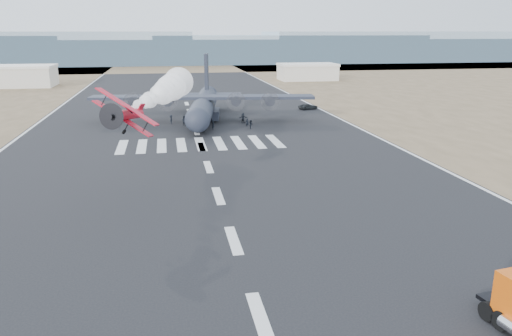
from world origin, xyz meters
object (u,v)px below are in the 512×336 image
object	(u,v)px
support_vehicle	(308,107)
crew_a	(213,125)
aerobatic_biplane	(126,114)
crew_g	(247,123)
crew_d	(190,124)
transport_aircraft	(204,104)
crew_b	(184,121)
crew_e	(192,125)
hangar_left	(14,76)
crew_f	(243,118)
crew_h	(251,124)
hangar_right	(307,72)
crew_c	(171,120)

from	to	relation	value
support_vehicle	crew_a	bearing A→B (deg)	115.43
aerobatic_biplane	crew_g	size ratio (longest dim) A/B	4.06
crew_d	transport_aircraft	bearing A→B (deg)	-74.34
transport_aircraft	support_vehicle	bearing A→B (deg)	30.56
crew_b	crew_e	xyz separation A→B (m)	(1.23, -4.90, 0.03)
crew_e	crew_a	bearing A→B (deg)	88.53
hangar_left	crew_f	distance (m)	99.06
crew_f	crew_h	world-z (taller)	crew_f
crew_e	support_vehicle	bearing A→B (deg)	131.02
crew_d	crew_e	bearing A→B (deg)	134.55
transport_aircraft	crew_h	world-z (taller)	transport_aircraft
hangar_right	aerobatic_biplane	distance (m)	139.03
hangar_left	crew_h	xyz separation A→B (m)	(61.98, -83.87, -2.61)
crew_c	support_vehicle	bearing A→B (deg)	128.18
crew_e	crew_h	bearing A→B (deg)	91.84
transport_aircraft	crew_d	bearing A→B (deg)	-101.74
support_vehicle	crew_b	world-z (taller)	crew_b
crew_b	crew_g	world-z (taller)	crew_b
hangar_right	crew_b	world-z (taller)	hangar_right
crew_f	crew_b	bearing A→B (deg)	173.70
crew_h	support_vehicle	bearing A→B (deg)	-43.45
aerobatic_biplane	crew_h	world-z (taller)	aerobatic_biplane
hangar_left	crew_c	bearing A→B (deg)	-58.02
transport_aircraft	crew_g	bearing A→B (deg)	-42.47
hangar_right	crew_h	distance (m)	95.92
crew_c	crew_f	bearing A→B (deg)	100.11
hangar_left	crew_h	distance (m)	104.32
support_vehicle	crew_d	xyz separation A→B (m)	(-27.62, -18.70, 0.30)
hangar_left	crew_c	size ratio (longest dim) A/B	14.43
support_vehicle	hangar_right	bearing A→B (deg)	-31.33
crew_c	crew_b	bearing A→B (deg)	65.29
hangar_right	crew_f	bearing A→B (deg)	-113.85
crew_a	crew_g	xyz separation A→B (m)	(6.48, 1.66, -0.14)
crew_c	crew_d	world-z (taller)	crew_d
support_vehicle	crew_d	bearing A→B (deg)	108.53
hangar_right	crew_f	world-z (taller)	hangar_right
hangar_left	crew_c	xyz separation A→B (m)	(47.76, -76.48, -2.56)
aerobatic_biplane	crew_d	size ratio (longest dim) A/B	3.45
crew_f	crew_e	bearing A→B (deg)	-160.91
hangar_left	crew_g	distance (m)	102.65
crew_a	crew_c	xyz separation A→B (m)	(-7.33, 7.27, -0.07)
crew_a	hangar_left	bearing A→B (deg)	21.75
crew_h	hangar_right	bearing A→B (deg)	-26.48
crew_b	crew_h	world-z (taller)	crew_b
hangar_right	crew_c	size ratio (longest dim) A/B	12.08
crew_e	crew_g	size ratio (longest dim) A/B	1.20
crew_g	hangar_left	bearing A→B (deg)	-17.43
hangar_right	aerobatic_biplane	size ratio (longest dim) A/B	3.22
crew_c	crew_h	xyz separation A→B (m)	(14.22, -7.39, -0.05)
hangar_left	crew_b	distance (m)	93.14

